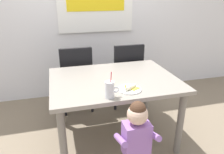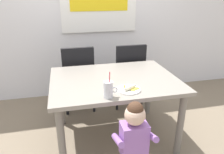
{
  "view_description": "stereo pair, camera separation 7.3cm",
  "coord_description": "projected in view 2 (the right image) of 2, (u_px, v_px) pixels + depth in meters",
  "views": [
    {
      "loc": [
        -0.58,
        -2.07,
        1.63
      ],
      "look_at": [
        -0.05,
        -0.1,
        0.82
      ],
      "focal_mm": 34.57,
      "sensor_mm": 36.0,
      "label": 1
    },
    {
      "loc": [
        -0.51,
        -2.09,
        1.63
      ],
      "look_at": [
        -0.05,
        -0.1,
        0.82
      ],
      "focal_mm": 34.57,
      "sensor_mm": 36.0,
      "label": 2
    }
  ],
  "objects": [
    {
      "name": "dining_table",
      "position": [
        114.0,
        87.0,
        2.36
      ],
      "size": [
        1.35,
        1.02,
        0.76
      ],
      "color": "gray",
      "rests_on": "ground"
    },
    {
      "name": "dining_chair_left",
      "position": [
        78.0,
        75.0,
        3.0
      ],
      "size": [
        0.44,
        0.44,
        0.96
      ],
      "rotation": [
        0.0,
        0.0,
        3.14
      ],
      "color": "black",
      "rests_on": "ground"
    },
    {
      "name": "ground_plane",
      "position": [
        114.0,
        136.0,
        2.6
      ],
      "size": [
        24.0,
        24.0,
        0.0
      ],
      "primitive_type": "plane",
      "color": "#7A6B56"
    },
    {
      "name": "milk_cup",
      "position": [
        108.0,
        90.0,
        1.88
      ],
      "size": [
        0.13,
        0.08,
        0.25
      ],
      "color": "silver",
      "rests_on": "dining_table"
    },
    {
      "name": "snack_plate",
      "position": [
        129.0,
        90.0,
        2.04
      ],
      "size": [
        0.23,
        0.23,
        0.01
      ],
      "primitive_type": "cylinder",
      "color": "white",
      "rests_on": "dining_table"
    },
    {
      "name": "toddler_standing",
      "position": [
        134.0,
        136.0,
        1.77
      ],
      "size": [
        0.33,
        0.24,
        0.84
      ],
      "color": "#3F4760",
      "rests_on": "ground"
    },
    {
      "name": "dining_chair_right",
      "position": [
        128.0,
        72.0,
        3.13
      ],
      "size": [
        0.44,
        0.44,
        0.96
      ],
      "rotation": [
        0.0,
        0.0,
        3.14
      ],
      "color": "black",
      "rests_on": "ground"
    },
    {
      "name": "peeled_banana",
      "position": [
        130.0,
        87.0,
        2.03
      ],
      "size": [
        0.18,
        0.14,
        0.07
      ],
      "rotation": [
        0.0,
        0.0,
        0.52
      ],
      "color": "#F4EAC6",
      "rests_on": "snack_plate"
    },
    {
      "name": "back_wall",
      "position": [
        94.0,
        4.0,
        3.3
      ],
      "size": [
        6.4,
        0.17,
        2.9
      ],
      "color": "silver",
      "rests_on": "ground"
    }
  ]
}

